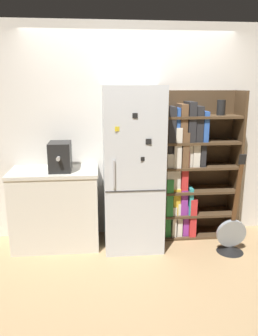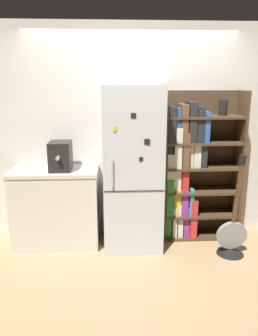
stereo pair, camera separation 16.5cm
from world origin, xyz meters
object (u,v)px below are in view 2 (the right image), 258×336
refrigerator (132,169)px  bookshelf (190,168)px  espresso_machine (61,156)px  guitar (231,240)px

refrigerator → bookshelf: size_ratio=1.03×
bookshelf → espresso_machine: (-1.54, -0.16, 0.20)m
refrigerator → espresso_machine: refrigerator is taller
espresso_machine → guitar: espresso_machine is taller
bookshelf → guitar: (0.39, -0.52, -0.73)m
espresso_machine → refrigerator: bearing=-1.3°
espresso_machine → bookshelf: bearing=5.9°
guitar → refrigerator: bearing=162.9°
refrigerator → bookshelf: bearing=13.8°
bookshelf → guitar: size_ratio=1.54×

